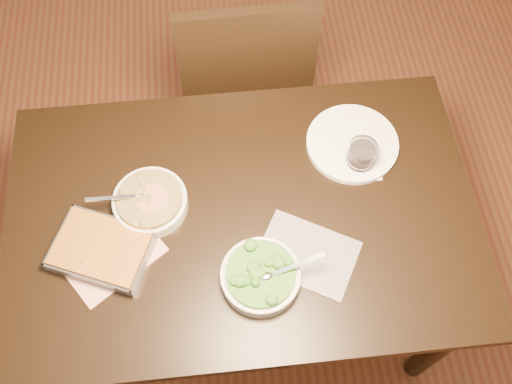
{
  "coord_description": "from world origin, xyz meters",
  "views": [
    {
      "loc": [
        -0.03,
        -0.73,
        2.28
      ],
      "look_at": [
        0.05,
        0.04,
        0.8
      ],
      "focal_mm": 40.0,
      "sensor_mm": 36.0,
      "label": 1
    }
  ],
  "objects_px": {
    "table": "(242,227)",
    "dinner_plate": "(352,143)",
    "broccoli_bowl": "(261,276)",
    "chair_far": "(245,73)",
    "wine_tumbler": "(361,155)",
    "baking_dish": "(102,249)",
    "stew_bowl": "(150,202)"
  },
  "relations": [
    {
      "from": "broccoli_bowl",
      "to": "wine_tumbler",
      "type": "distance_m",
      "value": 0.49
    },
    {
      "from": "broccoli_bowl",
      "to": "dinner_plate",
      "type": "distance_m",
      "value": 0.53
    },
    {
      "from": "baking_dish",
      "to": "dinner_plate",
      "type": "relative_size",
      "value": 1.12
    },
    {
      "from": "dinner_plate",
      "to": "table",
      "type": "bearing_deg",
      "value": -151.12
    },
    {
      "from": "table",
      "to": "dinner_plate",
      "type": "height_order",
      "value": "dinner_plate"
    },
    {
      "from": "broccoli_bowl",
      "to": "chair_far",
      "type": "distance_m",
      "value": 0.92
    },
    {
      "from": "table",
      "to": "stew_bowl",
      "type": "xyz_separation_m",
      "value": [
        -0.26,
        0.05,
        0.13
      ]
    },
    {
      "from": "baking_dish",
      "to": "chair_far",
      "type": "bearing_deg",
      "value": 81.37
    },
    {
      "from": "baking_dish",
      "to": "dinner_plate",
      "type": "distance_m",
      "value": 0.83
    },
    {
      "from": "broccoli_bowl",
      "to": "wine_tumbler",
      "type": "bearing_deg",
      "value": 44.96
    },
    {
      "from": "stew_bowl",
      "to": "broccoli_bowl",
      "type": "bearing_deg",
      "value": -41.3
    },
    {
      "from": "dinner_plate",
      "to": "chair_far",
      "type": "distance_m",
      "value": 0.6
    },
    {
      "from": "broccoli_bowl",
      "to": "chair_far",
      "type": "relative_size",
      "value": 0.25
    },
    {
      "from": "stew_bowl",
      "to": "wine_tumbler",
      "type": "height_order",
      "value": "wine_tumbler"
    },
    {
      "from": "wine_tumbler",
      "to": "chair_far",
      "type": "relative_size",
      "value": 0.1
    },
    {
      "from": "baking_dish",
      "to": "table",
      "type": "bearing_deg",
      "value": 34.63
    },
    {
      "from": "dinner_plate",
      "to": "baking_dish",
      "type": "bearing_deg",
      "value": -159.66
    },
    {
      "from": "wine_tumbler",
      "to": "chair_far",
      "type": "xyz_separation_m",
      "value": [
        -0.31,
        0.55,
        -0.25
      ]
    },
    {
      "from": "table",
      "to": "baking_dish",
      "type": "distance_m",
      "value": 0.43
    },
    {
      "from": "broccoli_bowl",
      "to": "wine_tumbler",
      "type": "xyz_separation_m",
      "value": [
        0.34,
        0.34,
        0.02
      ]
    },
    {
      "from": "broccoli_bowl",
      "to": "baking_dish",
      "type": "bearing_deg",
      "value": 163.72
    },
    {
      "from": "broccoli_bowl",
      "to": "table",
      "type": "bearing_deg",
      "value": 99.34
    },
    {
      "from": "dinner_plate",
      "to": "chair_far",
      "type": "height_order",
      "value": "chair_far"
    },
    {
      "from": "wine_tumbler",
      "to": "dinner_plate",
      "type": "height_order",
      "value": "wine_tumbler"
    },
    {
      "from": "baking_dish",
      "to": "chair_far",
      "type": "distance_m",
      "value": 0.93
    },
    {
      "from": "table",
      "to": "broccoli_bowl",
      "type": "relative_size",
      "value": 5.52
    },
    {
      "from": "wine_tumbler",
      "to": "chair_far",
      "type": "height_order",
      "value": "chair_far"
    },
    {
      "from": "table",
      "to": "dinner_plate",
      "type": "distance_m",
      "value": 0.44
    },
    {
      "from": "broccoli_bowl",
      "to": "dinner_plate",
      "type": "bearing_deg",
      "value": 51.1
    },
    {
      "from": "table",
      "to": "broccoli_bowl",
      "type": "bearing_deg",
      "value": -80.66
    },
    {
      "from": "stew_bowl",
      "to": "baking_dish",
      "type": "bearing_deg",
      "value": -135.99
    },
    {
      "from": "chair_far",
      "to": "wine_tumbler",
      "type": "bearing_deg",
      "value": 117.54
    }
  ]
}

